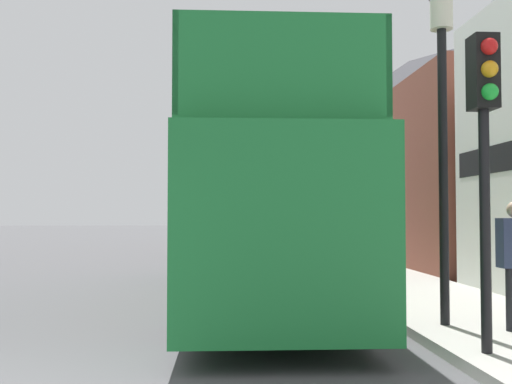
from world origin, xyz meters
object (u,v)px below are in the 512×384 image
at_px(parked_car_ahead_of_bus, 265,245).
at_px(lamp_post_nearest, 442,89).
at_px(lamp_post_second, 335,155).
at_px(tour_bus, 258,211).
at_px(traffic_signal, 485,119).

bearing_deg(parked_car_ahead_of_bus, lamp_post_nearest, -83.57).
bearing_deg(parked_car_ahead_of_bus, lamp_post_second, -69.11).
bearing_deg(lamp_post_second, tour_bus, -119.16).
xyz_separation_m(parked_car_ahead_of_bus, lamp_post_second, (1.62, -3.91, 2.62)).
xyz_separation_m(traffic_signal, lamp_post_second, (0.15, 9.53, 0.55)).
bearing_deg(traffic_signal, parked_car_ahead_of_bus, 96.23).
xyz_separation_m(tour_bus, traffic_signal, (2.24, -5.25, 1.01)).
bearing_deg(tour_bus, traffic_signal, -66.39).
height_order(traffic_signal, lamp_post_nearest, lamp_post_nearest).
height_order(tour_bus, lamp_post_second, lamp_post_second).
distance_m(lamp_post_nearest, lamp_post_second, 7.80).
xyz_separation_m(traffic_signal, lamp_post_nearest, (0.18, 1.74, 0.71)).
xyz_separation_m(parked_car_ahead_of_bus, lamp_post_nearest, (1.65, -11.71, 2.79)).
bearing_deg(lamp_post_nearest, traffic_signal, -95.91).
bearing_deg(tour_bus, lamp_post_nearest, -54.92).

